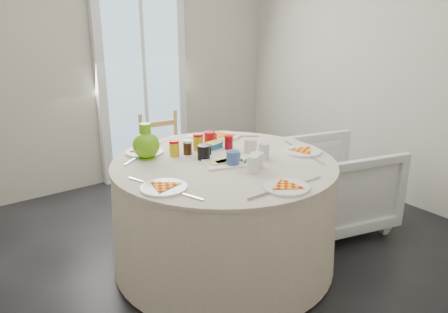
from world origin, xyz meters
TOP-DOWN VIEW (x-y plane):
  - floor at (0.00, 0.00)m, footprint 4.00×4.00m
  - wall_back at (0.00, 2.00)m, footprint 4.00×0.02m
  - wall_right at (2.00, 0.00)m, footprint 0.02×4.00m
  - glass_door at (0.40, 1.95)m, footprint 1.00×0.08m
  - table at (0.02, 0.01)m, footprint 1.55×1.55m
  - wooden_chair at (0.16, 1.08)m, footprint 0.43×0.42m
  - armchair at (1.11, -0.07)m, footprint 0.90×0.93m
  - place_settings at (0.02, 0.01)m, footprint 1.92×1.92m
  - jar_cluster at (-0.00, 0.26)m, footprint 0.48×0.28m
  - butter_tub at (0.13, 0.29)m, footprint 0.14×0.11m
  - green_pitcher at (-0.37, 0.38)m, footprint 0.19×0.19m
  - cheese_platter at (0.00, -0.05)m, footprint 0.36×0.29m
  - mugs_glasses at (0.11, 0.01)m, footprint 0.77×0.77m

SIDE VIEW (x-z plane):
  - floor at x=0.00m, z-range 0.00..0.00m
  - table at x=0.02m, z-range -0.02..0.77m
  - armchair at x=1.11m, z-range -0.01..0.79m
  - wooden_chair at x=0.16m, z-range 0.03..0.91m
  - place_settings at x=0.02m, z-range 0.76..0.78m
  - cheese_platter at x=0.00m, z-range 0.75..0.79m
  - butter_tub at x=0.13m, z-range 0.76..0.81m
  - mugs_glasses at x=0.11m, z-range 0.75..0.87m
  - jar_cluster at x=0.00m, z-range 0.75..0.89m
  - green_pitcher at x=-0.37m, z-range 0.75..0.99m
  - glass_door at x=0.40m, z-range 0.00..2.10m
  - wall_back at x=0.00m, z-range 0.00..2.60m
  - wall_right at x=2.00m, z-range 0.00..2.60m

